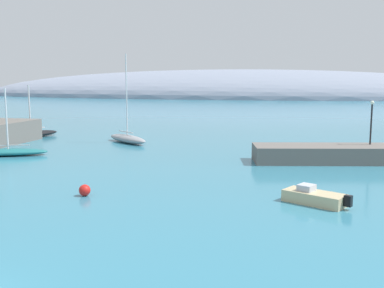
{
  "coord_description": "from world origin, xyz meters",
  "views": [
    {
      "loc": [
        11.92,
        -12.51,
        7.81
      ],
      "look_at": [
        2.31,
        29.29,
        1.7
      ],
      "focal_mm": 42.61,
      "sensor_mm": 36.0,
      "label": 1
    }
  ],
  "objects_px": {
    "sailboat_grey_outer_mooring": "(127,138)",
    "mooring_buoy_red": "(85,190)",
    "sailboat_teal_near_shore": "(8,152)",
    "sailboat_black_mid_mooring": "(31,134)",
    "motorboat_sand_foreground": "(315,197)",
    "harbor_lamp_post": "(371,118)"
  },
  "relations": [
    {
      "from": "sailboat_teal_near_shore",
      "to": "sailboat_grey_outer_mooring",
      "type": "bearing_deg",
      "value": -145.96
    },
    {
      "from": "sailboat_black_mid_mooring",
      "to": "motorboat_sand_foreground",
      "type": "height_order",
      "value": "sailboat_black_mid_mooring"
    },
    {
      "from": "sailboat_teal_near_shore",
      "to": "sailboat_black_mid_mooring",
      "type": "relative_size",
      "value": 0.94
    },
    {
      "from": "sailboat_teal_near_shore",
      "to": "motorboat_sand_foreground",
      "type": "bearing_deg",
      "value": 138.2
    },
    {
      "from": "motorboat_sand_foreground",
      "to": "sailboat_black_mid_mooring",
      "type": "bearing_deg",
      "value": -7.23
    },
    {
      "from": "sailboat_teal_near_shore",
      "to": "sailboat_black_mid_mooring",
      "type": "distance_m",
      "value": 14.95
    },
    {
      "from": "sailboat_grey_outer_mooring",
      "to": "harbor_lamp_post",
      "type": "relative_size",
      "value": 2.6
    },
    {
      "from": "mooring_buoy_red",
      "to": "harbor_lamp_post",
      "type": "relative_size",
      "value": 0.19
    },
    {
      "from": "sailboat_black_mid_mooring",
      "to": "mooring_buoy_red",
      "type": "bearing_deg",
      "value": 60.69
    },
    {
      "from": "sailboat_teal_near_shore",
      "to": "harbor_lamp_post",
      "type": "xyz_separation_m",
      "value": [
        35.82,
        5.08,
        3.78
      ]
    },
    {
      "from": "sailboat_black_mid_mooring",
      "to": "harbor_lamp_post",
      "type": "xyz_separation_m",
      "value": [
        41.87,
        -8.59,
        3.71
      ]
    },
    {
      "from": "sailboat_teal_near_shore",
      "to": "harbor_lamp_post",
      "type": "bearing_deg",
      "value": 167.77
    },
    {
      "from": "sailboat_black_mid_mooring",
      "to": "sailboat_grey_outer_mooring",
      "type": "relative_size",
      "value": 0.79
    },
    {
      "from": "sailboat_black_mid_mooring",
      "to": "sailboat_grey_outer_mooring",
      "type": "bearing_deg",
      "value": 105.47
    },
    {
      "from": "sailboat_grey_outer_mooring",
      "to": "mooring_buoy_red",
      "type": "bearing_deg",
      "value": -36.87
    },
    {
      "from": "sailboat_teal_near_shore",
      "to": "harbor_lamp_post",
      "type": "relative_size",
      "value": 1.94
    },
    {
      "from": "sailboat_grey_outer_mooring",
      "to": "harbor_lamp_post",
      "type": "distance_m",
      "value": 28.38
    },
    {
      "from": "sailboat_grey_outer_mooring",
      "to": "sailboat_black_mid_mooring",
      "type": "bearing_deg",
      "value": -148.72
    },
    {
      "from": "sailboat_grey_outer_mooring",
      "to": "mooring_buoy_red",
      "type": "relative_size",
      "value": 13.88
    },
    {
      "from": "sailboat_black_mid_mooring",
      "to": "motorboat_sand_foreground",
      "type": "xyz_separation_m",
      "value": [
        36.18,
        -25.54,
        -0.06
      ]
    },
    {
      "from": "sailboat_grey_outer_mooring",
      "to": "motorboat_sand_foreground",
      "type": "relative_size",
      "value": 2.55
    },
    {
      "from": "sailboat_teal_near_shore",
      "to": "harbor_lamp_post",
      "type": "distance_m",
      "value": 36.38
    }
  ]
}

